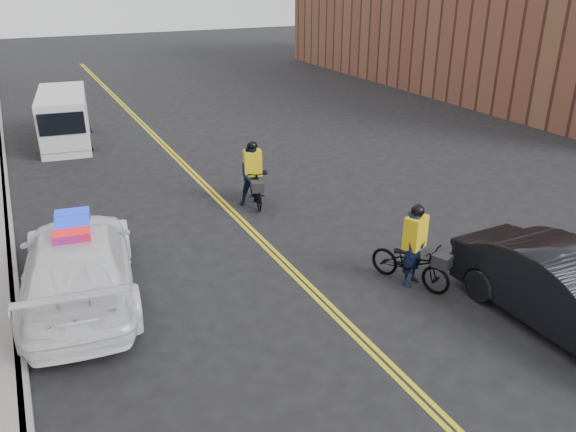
# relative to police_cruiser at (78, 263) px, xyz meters

# --- Properties ---
(ground) EXTENTS (120.00, 120.00, 0.00)m
(ground) POSITION_rel_police_cruiser_xyz_m (4.64, -2.61, -0.83)
(ground) COLOR black
(ground) RESTS_ON ground
(center_line_left) EXTENTS (0.10, 60.00, 0.01)m
(center_line_left) POSITION_rel_police_cruiser_xyz_m (4.56, 5.39, -0.83)
(center_line_left) COLOR gold
(center_line_left) RESTS_ON ground
(center_line_right) EXTENTS (0.10, 60.00, 0.01)m
(center_line_right) POSITION_rel_police_cruiser_xyz_m (4.72, 5.39, -0.83)
(center_line_right) COLOR gold
(center_line_right) RESTS_ON ground
(curb) EXTENTS (0.20, 60.00, 0.15)m
(curb) POSITION_rel_police_cruiser_xyz_m (-1.36, 5.39, -0.76)
(curb) COLOR gray
(curb) RESTS_ON ground
(police_cruiser) EXTENTS (3.04, 5.95, 1.81)m
(police_cruiser) POSITION_rel_police_cruiser_xyz_m (0.00, 0.00, 0.00)
(police_cruiser) COLOR white
(police_cruiser) RESTS_ON ground
(dark_sedan) EXTENTS (1.80, 4.94, 1.62)m
(dark_sedan) POSITION_rel_police_cruiser_xyz_m (8.48, -5.48, -0.02)
(dark_sedan) COLOR black
(dark_sedan) RESTS_ON ground
(cargo_van) EXTENTS (2.42, 5.18, 2.09)m
(cargo_van) POSITION_rel_police_cruiser_xyz_m (1.12, 12.77, 0.19)
(cargo_van) COLOR silver
(cargo_van) RESTS_ON ground
(cyclist_near) EXTENTS (1.41, 2.10, 1.95)m
(cyclist_near) POSITION_rel_police_cruiser_xyz_m (6.86, -2.74, -0.15)
(cyclist_near) COLOR black
(cyclist_near) RESTS_ON ground
(cyclist_far) EXTENTS (1.03, 2.07, 2.01)m
(cyclist_far) POSITION_rel_police_cruiser_xyz_m (5.48, 3.27, -0.04)
(cyclist_far) COLOR black
(cyclist_far) RESTS_ON ground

